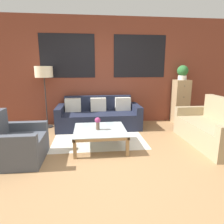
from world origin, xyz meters
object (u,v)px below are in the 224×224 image
couch_dark (99,116)px  coffee_table (100,132)px  armchair_corner (16,145)px  potted_plant (183,72)px  floor_lamp (44,74)px  flower_vase (98,122)px  settee_vintage (214,130)px  drawer_cabinet (180,101)px

couch_dark → coffee_table: size_ratio=2.12×
armchair_corner → potted_plant: potted_plant is taller
armchair_corner → floor_lamp: size_ratio=0.57×
floor_lamp → potted_plant: (3.60, 0.05, 0.03)m
potted_plant → flower_vase: size_ratio=1.61×
settee_vintage → flower_vase: (-2.31, 0.09, 0.20)m
armchair_corner → coffee_table: 1.46m
couch_dark → flower_vase: bearing=-93.6°
flower_vase → couch_dark: bearing=86.4°
flower_vase → settee_vintage: bearing=-2.1°
drawer_cabinet → potted_plant: (-0.00, 0.00, 0.80)m
flower_vase → coffee_table: bearing=33.8°
settee_vintage → drawer_cabinet: bearing=88.0°
couch_dark → floor_lamp: bearing=172.7°
armchair_corner → coffee_table: bearing=15.9°
couch_dark → floor_lamp: size_ratio=1.34×
couch_dark → flower_vase: size_ratio=8.65×
couch_dark → armchair_corner: 2.25m
coffee_table → flower_vase: flower_vase is taller
floor_lamp → drawer_cabinet: size_ratio=1.31×
coffee_table → potted_plant: bearing=33.7°
drawer_cabinet → potted_plant: size_ratio=3.06×
floor_lamp → potted_plant: size_ratio=3.99×
coffee_table → drawer_cabinet: size_ratio=0.83×
floor_lamp → flower_vase: floor_lamp is taller
settee_vintage → potted_plant: (0.06, 1.66, 1.08)m
coffee_table → floor_lamp: floor_lamp is taller
settee_vintage → coffee_table: (-2.27, 0.11, 0.01)m
couch_dark → coffee_table: bearing=-91.9°
settee_vintage → floor_lamp: 4.03m
couch_dark → floor_lamp: (-1.32, 0.17, 1.07)m
settee_vintage → potted_plant: size_ratio=4.35×
flower_vase → drawer_cabinet: bearing=33.7°
floor_lamp → potted_plant: 3.60m
couch_dark → armchair_corner: size_ratio=2.35×
armchair_corner → drawer_cabinet: drawer_cabinet is taller
drawer_cabinet → flower_vase: (-2.36, -1.57, -0.08)m
armchair_corner → flower_vase: size_ratio=3.68×
floor_lamp → flower_vase: 2.14m
coffee_table → flower_vase: (-0.04, -0.03, 0.19)m
armchair_corner → coffee_table: (1.40, 0.40, 0.04)m
drawer_cabinet → armchair_corner: bearing=-152.4°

